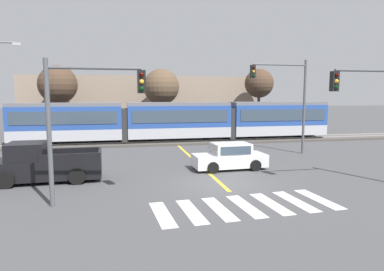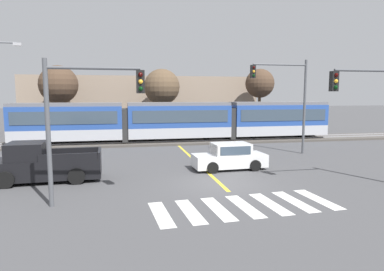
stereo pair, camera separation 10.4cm
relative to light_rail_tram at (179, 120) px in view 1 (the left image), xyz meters
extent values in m
plane|color=#474749|center=(-0.34, -14.63, -2.05)|extent=(200.00, 200.00, 0.00)
cube|color=#4C4742|center=(-0.34, 0.01, -1.96)|extent=(120.00, 4.00, 0.18)
cube|color=#939399|center=(-0.34, -0.71, -1.82)|extent=(120.00, 0.08, 0.10)
cube|color=#939399|center=(-0.34, 0.73, -1.82)|extent=(120.00, 0.08, 0.10)
cube|color=#B7BAC1|center=(-9.50, 0.01, -1.07)|extent=(9.00, 2.60, 0.90)
cube|color=#284C9E|center=(-9.50, 0.01, 0.33)|extent=(9.00, 2.60, 1.90)
cube|color=#384756|center=(-9.50, -1.31, 0.38)|extent=(8.28, 0.04, 1.04)
cube|color=slate|center=(-9.50, 0.01, 1.42)|extent=(9.00, 2.39, 0.28)
cylinder|color=black|center=(-7.03, 0.01, -1.52)|extent=(0.70, 0.20, 0.70)
cylinder|color=black|center=(-11.97, 0.01, -1.52)|extent=(0.70, 0.20, 0.70)
cube|color=#B7BAC1|center=(0.00, 0.01, -1.07)|extent=(9.00, 2.60, 0.90)
cube|color=#284C9E|center=(0.00, 0.01, 0.33)|extent=(9.00, 2.60, 1.90)
cube|color=#384756|center=(0.00, -1.31, 0.38)|extent=(8.28, 0.04, 1.04)
cube|color=slate|center=(0.00, 0.01, 1.42)|extent=(9.00, 2.39, 0.28)
cylinder|color=black|center=(2.48, 0.01, -1.52)|extent=(0.70, 0.20, 0.70)
cylinder|color=black|center=(-2.48, 0.01, -1.52)|extent=(0.70, 0.20, 0.70)
cube|color=#B7BAC1|center=(9.50, 0.01, -1.07)|extent=(9.00, 2.60, 0.90)
cube|color=#284C9E|center=(9.50, 0.01, 0.33)|extent=(9.00, 2.60, 1.90)
cube|color=#384756|center=(9.50, -1.31, 0.38)|extent=(8.28, 0.04, 1.04)
cube|color=slate|center=(9.50, 0.01, 1.42)|extent=(9.00, 2.39, 0.28)
cylinder|color=black|center=(11.97, 0.01, -1.52)|extent=(0.70, 0.20, 0.70)
cylinder|color=black|center=(7.03, 0.01, -1.52)|extent=(0.70, 0.20, 0.70)
cube|color=#2D2D2D|center=(-4.75, 0.01, -0.37)|extent=(0.50, 2.34, 2.80)
cube|color=#2D2D2D|center=(4.75, 0.01, -0.37)|extent=(0.50, 2.34, 2.80)
cube|color=silver|center=(-3.63, -18.19, -2.04)|extent=(0.77, 2.83, 0.01)
cube|color=silver|center=(-2.54, -18.11, -2.04)|extent=(0.77, 2.83, 0.01)
cube|color=silver|center=(-1.44, -18.02, -2.04)|extent=(0.77, 2.83, 0.01)
cube|color=silver|center=(-0.34, -17.94, -2.04)|extent=(0.77, 2.83, 0.01)
cube|color=silver|center=(0.75, -17.86, -2.04)|extent=(0.77, 2.83, 0.01)
cube|color=silver|center=(1.85, -17.78, -2.04)|extent=(0.77, 2.83, 0.01)
cube|color=silver|center=(2.95, -17.70, -2.04)|extent=(0.77, 2.83, 0.01)
cube|color=gold|center=(-0.34, -8.97, -2.04)|extent=(0.20, 13.95, 0.01)
cube|color=silver|center=(1.08, -11.44, -1.53)|extent=(4.26, 1.86, 0.72)
cube|color=silver|center=(1.18, -11.43, -0.85)|extent=(2.16, 1.60, 0.64)
cube|color=#384756|center=(0.18, -11.47, -0.85)|extent=(0.15, 1.43, 0.52)
cube|color=#384756|center=(1.21, -12.21, -0.85)|extent=(1.79, 0.11, 0.48)
cylinder|color=black|center=(-0.14, -12.33, -1.73)|extent=(0.65, 0.24, 0.64)
cylinder|color=black|center=(-0.21, -10.64, -1.73)|extent=(0.65, 0.24, 0.64)
cylinder|color=black|center=(2.37, -12.24, -1.73)|extent=(0.65, 0.24, 0.64)
cylinder|color=black|center=(2.31, -10.54, -1.73)|extent=(0.65, 0.24, 0.64)
cube|color=black|center=(-8.77, -12.30, -1.38)|extent=(5.47, 2.15, 0.96)
cube|color=black|center=(-9.58, -12.32, -0.48)|extent=(1.76, 1.90, 0.84)
cube|color=#384756|center=(-10.33, -12.35, -0.46)|extent=(0.16, 1.70, 0.66)
cube|color=black|center=(-7.53, -13.17, -0.72)|extent=(2.70, 0.21, 0.36)
cube|color=black|center=(-7.59, -11.33, -0.72)|extent=(2.70, 0.21, 0.36)
cube|color=black|center=(-6.14, -12.20, -0.72)|extent=(0.19, 1.96, 0.36)
cylinder|color=black|center=(-10.30, -13.33, -1.65)|extent=(0.81, 0.31, 0.80)
cylinder|color=black|center=(-10.37, -11.37, -1.65)|extent=(0.81, 0.31, 0.80)
cylinder|color=black|center=(-7.17, -13.22, -1.65)|extent=(0.81, 0.31, 0.80)
cylinder|color=black|center=(-7.24, -11.26, -1.65)|extent=(0.81, 0.31, 0.80)
cylinder|color=#515459|center=(7.99, -7.46, 1.34)|extent=(0.18, 0.18, 6.77)
cylinder|color=#515459|center=(5.99, -7.46, 4.34)|extent=(4.00, 0.12, 0.12)
cube|color=black|center=(3.99, -7.46, 3.84)|extent=(0.32, 0.28, 0.90)
sphere|color=#360605|center=(3.99, -7.61, 4.11)|extent=(0.18, 0.18, 0.18)
sphere|color=#F7AA26|center=(3.99, -7.61, 3.84)|extent=(0.18, 0.18, 0.18)
sphere|color=black|center=(3.99, -7.61, 3.57)|extent=(0.18, 0.18, 0.18)
cylinder|color=#515459|center=(6.18, -16.19, 3.36)|extent=(3.50, 0.12, 0.12)
cube|color=black|center=(4.43, -16.19, 2.86)|extent=(0.32, 0.28, 0.90)
sphere|color=#360605|center=(4.43, -16.34, 3.13)|extent=(0.18, 0.18, 0.18)
sphere|color=#F7AA26|center=(4.43, -16.34, 2.86)|extent=(0.18, 0.18, 0.18)
sphere|color=black|center=(4.43, -16.34, 2.59)|extent=(0.18, 0.18, 0.18)
cylinder|color=#515459|center=(-7.70, -16.47, 0.78)|extent=(0.18, 0.18, 5.66)
cylinder|color=#515459|center=(-5.95, -16.47, 3.27)|extent=(3.50, 0.12, 0.12)
cube|color=black|center=(-4.20, -16.47, 2.77)|extent=(0.32, 0.28, 0.90)
sphere|color=#360605|center=(-4.20, -16.62, 3.04)|extent=(0.18, 0.18, 0.18)
sphere|color=#F7AA26|center=(-4.20, -16.62, 2.77)|extent=(0.18, 0.18, 0.18)
sphere|color=black|center=(-4.20, -16.62, 2.50)|extent=(0.18, 0.18, 0.18)
cylinder|color=slate|center=(-13.03, -3.34, 5.90)|extent=(1.83, 0.12, 0.12)
cube|color=#B2B2B7|center=(-12.12, -3.34, 5.80)|extent=(0.56, 0.28, 0.20)
cylinder|color=brown|center=(-10.95, 5.14, 0.21)|extent=(0.32, 0.32, 4.51)
sphere|color=#4C3828|center=(-10.95, 5.14, 3.20)|extent=(3.71, 3.71, 3.71)
cylinder|color=brown|center=(-0.93, 5.08, 0.12)|extent=(0.32, 0.32, 4.34)
sphere|color=brown|center=(-0.93, 5.08, 3.03)|extent=(3.66, 3.66, 3.66)
cylinder|color=brown|center=(9.82, 5.32, 0.39)|extent=(0.32, 0.32, 4.87)
sphere|color=#4C3828|center=(9.82, 5.32, 3.46)|extent=(3.15, 3.15, 3.15)
cube|color=gray|center=(-2.56, 10.87, 1.12)|extent=(26.09, 6.00, 6.33)
camera|label=1|loc=(-5.01, -30.13, 2.29)|focal=32.00mm
camera|label=2|loc=(-4.90, -30.16, 2.29)|focal=32.00mm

